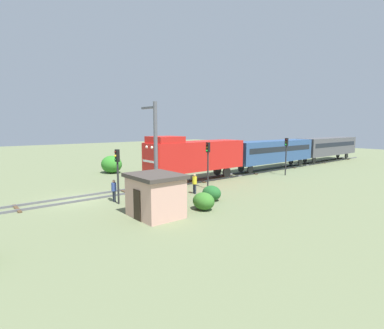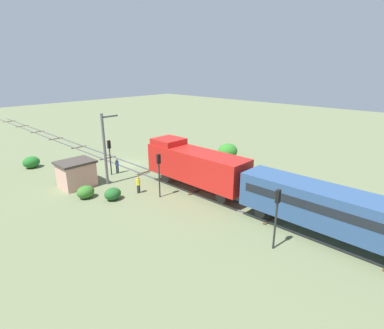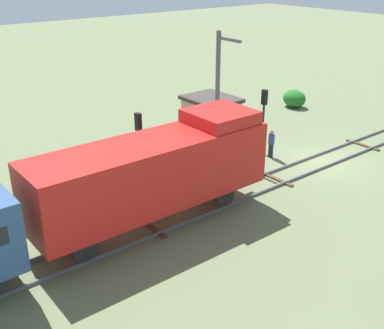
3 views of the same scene
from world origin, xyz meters
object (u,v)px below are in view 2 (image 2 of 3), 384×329
object	(u,v)px
locomotive	(194,164)
worker_by_signal	(138,183)
passenger_car_leading	(336,209)
relay_hut	(76,174)
traffic_signal_far	(277,208)
traffic_signal_mid	(159,168)
catenary_mast	(105,147)
worker_near_track	(117,165)
traffic_signal_near	(109,151)

from	to	relation	value
locomotive	worker_by_signal	distance (m)	5.78
passenger_car_leading	relay_hut	world-z (taller)	passenger_car_leading
locomotive	worker_by_signal	size ratio (longest dim) A/B	6.82
locomotive	traffic_signal_far	xyz separation A→B (m)	(3.60, 10.75, 0.23)
traffic_signal_mid	traffic_signal_far	size ratio (longest dim) A/B	0.98
catenary_mast	locomotive	bearing A→B (deg)	122.02
passenger_car_leading	relay_hut	bearing A→B (deg)	-71.87
locomotive	catenary_mast	bearing A→B (deg)	-57.98
worker_near_track	locomotive	bearing A→B (deg)	-85.39
passenger_car_leading	traffic_signal_mid	xyz separation A→B (m)	(3.40, -14.65, 0.43)
relay_hut	worker_by_signal	bearing A→B (deg)	118.75
worker_near_track	worker_by_signal	size ratio (longest dim) A/B	1.00
passenger_car_leading	traffic_signal_far	distance (m)	4.46
traffic_signal_mid	relay_hut	distance (m)	9.35
worker_near_track	catenary_mast	bearing A→B (deg)	-148.87
locomotive	catenary_mast	world-z (taller)	catenary_mast
worker_by_signal	relay_hut	distance (m)	6.87
worker_near_track	worker_by_signal	bearing A→B (deg)	-114.42
traffic_signal_far	worker_by_signal	size ratio (longest dim) A/B	2.55
catenary_mast	passenger_car_leading	bearing A→B (deg)	103.09
traffic_signal_near	catenary_mast	size ratio (longest dim) A/B	0.54
traffic_signal_near	catenary_mast	bearing A→B (deg)	51.24
passenger_car_leading	traffic_signal_far	world-z (taller)	traffic_signal_far
passenger_car_leading	worker_near_track	bearing A→B (deg)	-84.13
traffic_signal_near	catenary_mast	xyz separation A→B (m)	(1.73, 2.16, 1.15)
passenger_car_leading	worker_by_signal	bearing A→B (deg)	-76.04
traffic_signal_mid	worker_by_signal	distance (m)	3.08
worker_near_track	traffic_signal_mid	bearing A→B (deg)	-105.42
catenary_mast	relay_hut	bearing A→B (deg)	-33.17
worker_by_signal	relay_hut	world-z (taller)	relay_hut
locomotive	traffic_signal_far	distance (m)	11.34
locomotive	traffic_signal_mid	distance (m)	3.65
traffic_signal_far	relay_hut	xyz separation A→B (m)	(3.90, -20.32, -1.61)
passenger_car_leading	worker_near_track	size ratio (longest dim) A/B	8.24
worker_near_track	relay_hut	distance (m)	5.13
locomotive	traffic_signal_mid	bearing A→B (deg)	-21.16
locomotive	passenger_car_leading	xyz separation A→B (m)	(0.00, 13.34, -0.25)
passenger_car_leading	catenary_mast	distance (m)	21.84
worker_near_track	catenary_mast	size ratio (longest dim) A/B	0.23
worker_near_track	worker_by_signal	xyz separation A→B (m)	(1.80, 6.46, 0.00)
traffic_signal_far	relay_hut	distance (m)	20.76
traffic_signal_near	worker_near_track	world-z (taller)	traffic_signal_near
worker_near_track	traffic_signal_near	bearing A→B (deg)	168.73
locomotive	passenger_car_leading	bearing A→B (deg)	90.00
locomotive	traffic_signal_near	bearing A→B (deg)	-72.34
worker_by_signal	traffic_signal_near	bearing A→B (deg)	33.06
traffic_signal_near	traffic_signal_far	size ratio (longest dim) A/B	0.93
traffic_signal_far	catenary_mast	size ratio (longest dim) A/B	0.58
traffic_signal_mid	traffic_signal_far	xyz separation A→B (m)	(0.20, 12.07, 0.05)
traffic_signal_mid	catenary_mast	bearing A→B (deg)	-76.87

